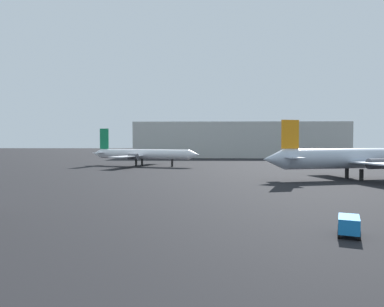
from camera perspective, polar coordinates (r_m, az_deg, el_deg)
name	(u,v)px	position (r m, az deg, el deg)	size (l,w,h in m)	color
airplane_on_taxiway	(360,158)	(64.73, 25.49, -0.71)	(34.74, 21.86, 9.66)	#B2BCCC
airplane_distant	(142,154)	(89.61, -8.06, -0.08)	(28.96, 22.80, 9.56)	white
baggage_cart	(349,225)	(26.10, 23.99, -10.46)	(2.11, 2.71, 1.30)	#1972BF
terminal_building	(238,140)	(143.39, 7.46, 2.17)	(80.24, 26.83, 13.43)	#B7B7B2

